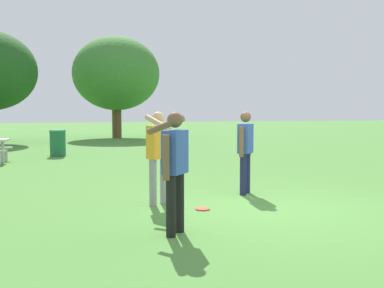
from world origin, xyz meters
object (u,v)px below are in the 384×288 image
frisbee (203,209)px  trash_can_further_along (58,143)px  person_catcher (174,163)px  person_bystander (159,151)px  person_thrower (245,147)px  tree_slender_mid (116,74)px

frisbee → trash_can_further_along: trash_can_further_along is taller
person_catcher → person_bystander: same height
person_thrower → trash_can_further_along: 9.52m
person_bystander → frisbee: size_ratio=6.67×
person_thrower → person_bystander: (-1.86, -0.53, 0.02)m
person_bystander → trash_can_further_along: (-1.83, 9.29, -0.48)m
person_bystander → trash_can_further_along: 9.48m
person_bystander → frisbee: bearing=-42.9°
person_thrower → person_catcher: same height
frisbee → trash_can_further_along: (-2.45, 9.87, 0.47)m
person_catcher → person_bystander: size_ratio=1.00×
frisbee → tree_slender_mid: tree_slender_mid is taller
person_catcher → tree_slender_mid: tree_slender_mid is taller
trash_can_further_along → tree_slender_mid: bearing=72.4°
tree_slender_mid → person_catcher: bearing=-94.5°
tree_slender_mid → person_thrower: bearing=-89.0°
person_bystander → tree_slender_mid: tree_slender_mid is taller
person_thrower → trash_can_further_along: person_thrower is taller
person_catcher → tree_slender_mid: size_ratio=0.26×
trash_can_further_along → person_catcher: bearing=-81.6°
person_catcher → trash_can_further_along: person_catcher is taller
trash_can_further_along → tree_slender_mid: size_ratio=0.16×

